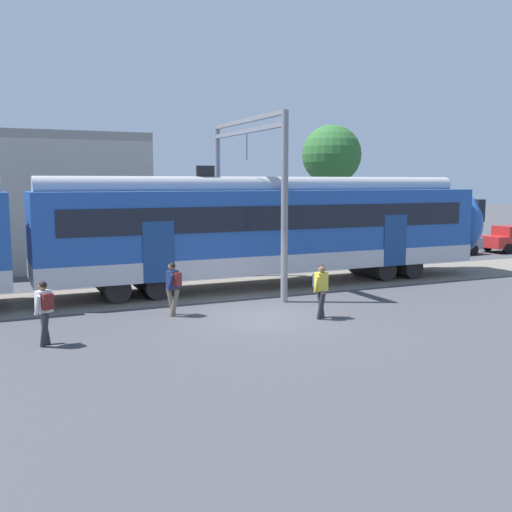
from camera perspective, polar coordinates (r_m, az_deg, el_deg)
ground_plane at (r=18.44m, az=0.78°, el=-5.86°), size 160.00×160.00×0.00m
commuter_train at (r=21.48m, az=-19.56°, el=1.66°), size 38.05×3.07×4.73m
pedestrian_white at (r=16.01m, az=-19.52°, el=-4.65°), size 0.51×0.71×1.67m
pedestrian_navy at (r=18.64m, az=-7.90°, el=-2.68°), size 0.51×0.71×1.67m
pedestrian_yellow at (r=18.21m, az=6.18°, el=-2.89°), size 0.54×0.66×1.67m
parked_car_grey at (r=35.53m, az=17.69°, el=1.34°), size 4.03×1.81×1.54m
catenary_gantry at (r=23.27m, az=-0.87°, el=7.53°), size 0.24×6.64×6.53m
street_tree_right at (r=37.81m, az=7.21°, el=9.51°), size 3.68×3.68×7.63m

